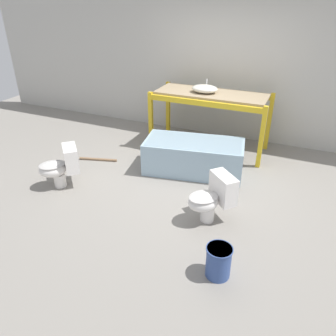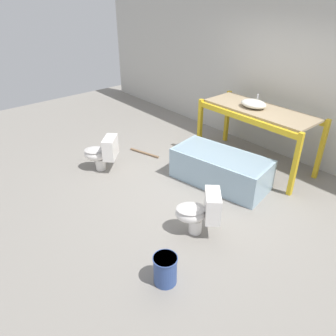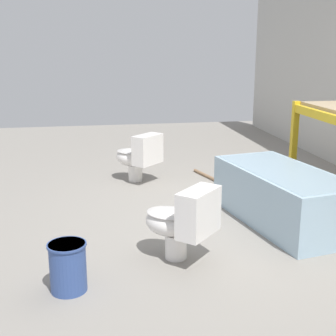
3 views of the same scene
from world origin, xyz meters
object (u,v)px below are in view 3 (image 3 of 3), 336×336
(bathtub_main, at_px, (283,192))
(toilet_far, at_px, (181,220))
(toilet_near, at_px, (138,155))
(bucket_white, at_px, (68,266))

(bathtub_main, distance_m, toilet_far, 1.31)
(toilet_near, relative_size, bucket_white, 1.86)
(bathtub_main, distance_m, toilet_near, 2.04)
(bathtub_main, xyz_separation_m, bucket_white, (1.00, -2.02, -0.11))
(bathtub_main, distance_m, bucket_white, 2.25)
(bathtub_main, xyz_separation_m, toilet_near, (-1.64, -1.22, 0.04))
(bathtub_main, height_order, toilet_near, toilet_near)
(toilet_far, xyz_separation_m, bucket_white, (0.35, -0.88, -0.15))
(toilet_near, xyz_separation_m, bucket_white, (2.63, -0.79, -0.15))
(bathtub_main, height_order, toilet_far, toilet_far)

